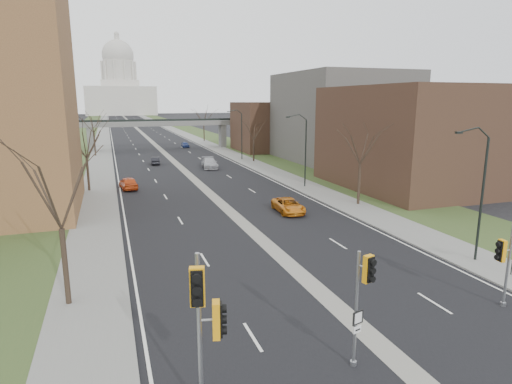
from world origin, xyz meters
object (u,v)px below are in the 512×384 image
signal_pole_right (511,246)px  car_right_mid (210,163)px  signal_pole_left (205,314)px  signal_pole_median (363,290)px  car_left_near (128,183)px  car_right_near (288,205)px  car_right_far (185,145)px  car_left_far (155,161)px

signal_pole_right → car_right_mid: size_ratio=0.94×
signal_pole_right → car_right_mid: (-3.77, 49.95, -2.54)m
signal_pole_left → signal_pole_right: 16.14m
signal_pole_left → car_right_mid: size_ratio=1.05×
signal_pole_median → car_right_mid: signal_pole_median is taller
signal_pole_right → car_left_near: 40.92m
car_right_near → car_left_near: bearing=134.0°
signal_pole_median → car_left_near: signal_pole_median is taller
car_right_near → signal_pole_left: bearing=-115.2°
car_right_mid → car_right_far: car_right_mid is taller
signal_pole_median → car_right_far: signal_pole_median is taller
signal_pole_median → car_left_near: bearing=84.1°
signal_pole_median → car_right_far: (7.57, 83.44, -2.72)m
signal_pole_median → signal_pole_right: bearing=-4.1°
car_left_near → car_right_far: car_left_near is taller
signal_pole_left → signal_pole_right: size_ratio=1.12×
signal_pole_left → car_left_far: 59.70m
signal_pole_right → car_left_far: signal_pole_right is taller
car_left_near → car_right_far: bearing=-114.9°
car_right_mid → car_right_far: 31.54m
car_right_near → car_right_mid: 28.85m
signal_pole_median → signal_pole_right: (9.73, 2.00, -0.02)m
signal_pole_left → car_right_near: size_ratio=1.20×
signal_pole_left → car_right_near: 27.28m
signal_pole_left → car_right_near: bearing=74.7°
signal_pole_right → car_right_near: (-2.80, 21.12, -2.67)m
car_left_near → car_right_near: size_ratio=0.92×
signal_pole_left → signal_pole_right: (15.92, 2.60, -0.41)m
signal_pole_right → signal_pole_median: bearing=-161.4°
car_left_far → signal_pole_median: bearing=95.2°
signal_pole_median → signal_pole_right: size_ratio=0.95×
car_right_near → car_right_mid: car_right_mid is taller
signal_pole_right → car_left_far: 58.03m
signal_pole_right → signal_pole_left: bearing=-163.7°
car_left_far → car_right_near: 36.73m
signal_pole_median → signal_pole_left: bearing=169.9°
signal_pole_left → signal_pole_median: signal_pole_left is taller
car_right_mid → car_right_near: bearing=-82.2°
signal_pole_median → car_left_far: 58.93m
car_left_far → signal_pole_left: bearing=89.2°
signal_pole_left → car_right_near: signal_pole_left is taller
signal_pole_left → car_right_mid: signal_pole_left is taller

